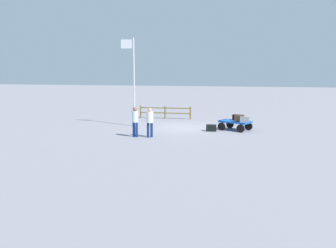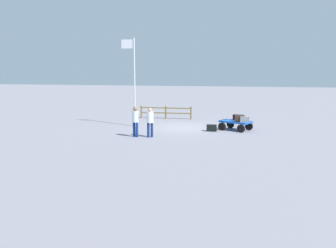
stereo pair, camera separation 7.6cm
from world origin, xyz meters
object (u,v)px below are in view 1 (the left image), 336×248
(suitcase_tan, at_px, (239,118))
(worker_trailing, at_px, (135,119))
(luggage_cart, at_px, (235,123))
(worker_lead, at_px, (150,120))
(suitcase_dark, at_px, (238,117))
(suitcase_grey, at_px, (211,128))
(suitcase_maroon, at_px, (244,119))
(flagpole, at_px, (133,75))

(suitcase_tan, bearing_deg, worker_trailing, 29.94)
(luggage_cart, distance_m, worker_lead, 5.60)
(suitcase_dark, bearing_deg, suitcase_grey, 35.79)
(luggage_cart, xyz_separation_m, worker_lead, (4.42, 3.40, 0.53))
(worker_trailing, bearing_deg, suitcase_maroon, -152.07)
(suitcase_dark, height_order, suitcase_maroon, suitcase_maroon)
(suitcase_dark, xyz_separation_m, suitcase_grey, (1.52, 1.10, -0.55))
(suitcase_dark, height_order, suitcase_grey, suitcase_dark)
(suitcase_tan, bearing_deg, suitcase_grey, 12.66)
(suitcase_dark, xyz_separation_m, worker_trailing, (5.39, 3.89, 0.24))
(luggage_cart, relative_size, worker_lead, 1.29)
(suitcase_dark, relative_size, worker_lead, 0.43)
(suitcase_grey, distance_m, worker_lead, 4.16)
(suitcase_grey, height_order, worker_lead, worker_lead)
(suitcase_maroon, xyz_separation_m, worker_lead, (4.98, 2.98, 0.21))
(worker_lead, bearing_deg, suitcase_tan, -146.73)
(worker_lead, bearing_deg, suitcase_dark, -140.27)
(suitcase_maroon, bearing_deg, suitcase_dark, -63.76)
(suitcase_grey, distance_m, worker_trailing, 4.83)
(suitcase_grey, height_order, worker_trailing, worker_trailing)
(suitcase_dark, relative_size, worker_trailing, 0.42)
(suitcase_tan, height_order, worker_lead, worker_lead)
(suitcase_tan, distance_m, worker_lead, 5.61)
(suitcase_grey, relative_size, worker_lead, 0.38)
(suitcase_tan, xyz_separation_m, worker_trailing, (5.49, 3.16, 0.20))
(luggage_cart, bearing_deg, suitcase_dark, -111.74)
(worker_lead, distance_m, worker_trailing, 0.81)
(luggage_cart, bearing_deg, worker_trailing, 33.72)
(suitcase_maroon, bearing_deg, suitcase_grey, 8.04)
(worker_lead, distance_m, flagpole, 4.75)
(suitcase_tan, relative_size, flagpole, 0.10)
(suitcase_tan, xyz_separation_m, flagpole, (6.81, -0.47, 2.52))
(worker_lead, bearing_deg, worker_trailing, 6.28)
(suitcase_tan, height_order, flagpole, flagpole)
(flagpole, bearing_deg, suitcase_maroon, 175.50)
(suitcase_maroon, xyz_separation_m, flagpole, (7.11, -0.56, 2.54))
(worker_lead, bearing_deg, suitcase_grey, -138.46)
(suitcase_maroon, height_order, worker_lead, worker_lead)
(luggage_cart, relative_size, flagpole, 0.37)
(suitcase_grey, relative_size, flagpole, 0.11)
(luggage_cart, distance_m, flagpole, 7.15)
(flagpole, bearing_deg, worker_trailing, 109.98)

